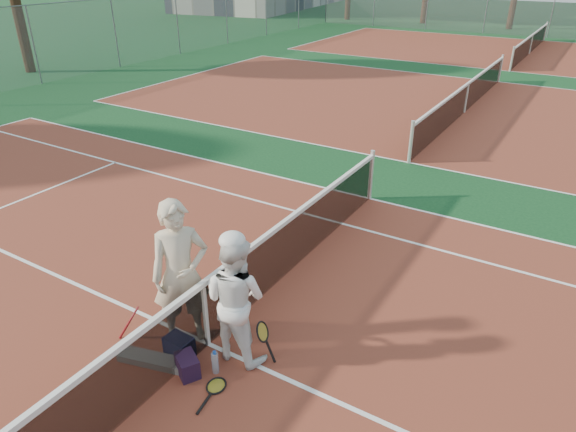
{
  "coord_description": "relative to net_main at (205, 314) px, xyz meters",
  "views": [
    {
      "loc": [
        3.75,
        -4.07,
        4.73
      ],
      "look_at": [
        0.0,
        2.09,
        1.05
      ],
      "focal_mm": 32.0,
      "sensor_mm": 36.0,
      "label": 1
    }
  ],
  "objects": [
    {
      "name": "ground",
      "position": [
        0.0,
        0.0,
        -0.51
      ],
      "size": [
        130.0,
        130.0,
        0.0
      ],
      "primitive_type": "plane",
      "color": "#103C1B",
      "rests_on": "ground"
    },
    {
      "name": "court_main",
      "position": [
        0.0,
        0.0,
        -0.51
      ],
      "size": [
        23.77,
        10.97,
        0.01
      ],
      "primitive_type": "cube",
      "color": "maroon",
      "rests_on": "ground"
    },
    {
      "name": "court_far_a",
      "position": [
        0.0,
        13.5,
        -0.51
      ],
      "size": [
        23.77,
        10.97,
        0.01
      ],
      "primitive_type": "cube",
      "color": "maroon",
      "rests_on": "ground"
    },
    {
      "name": "court_far_b",
      "position": [
        0.0,
        27.0,
        -0.51
      ],
      "size": [
        23.77,
        10.97,
        0.01
      ],
      "primitive_type": "cube",
      "color": "maroon",
      "rests_on": "ground"
    },
    {
      "name": "net_main",
      "position": [
        0.0,
        0.0,
        0.0
      ],
      "size": [
        0.1,
        10.98,
        1.02
      ],
      "primitive_type": null,
      "color": "black",
      "rests_on": "ground"
    },
    {
      "name": "net_far_a",
      "position": [
        0.0,
        13.5,
        0.0
      ],
      "size": [
        0.1,
        10.98,
        1.02
      ],
      "primitive_type": null,
      "color": "black",
      "rests_on": "ground"
    },
    {
      "name": "net_far_b",
      "position": [
        0.0,
        27.0,
        0.0
      ],
      "size": [
        0.1,
        10.98,
        1.02
      ],
      "primitive_type": null,
      "color": "black",
      "rests_on": "ground"
    },
    {
      "name": "fence_back",
      "position": [
        0.0,
        34.0,
        0.99
      ],
      "size": [
        32.0,
        0.06,
        3.0
      ],
      "primitive_type": null,
      "color": "slate",
      "rests_on": "ground"
    },
    {
      "name": "player_a",
      "position": [
        -0.35,
        -0.02,
        0.52
      ],
      "size": [
        0.87,
        0.9,
        2.07
      ],
      "primitive_type": "imported",
      "rotation": [
        0.0,
        0.0,
        0.87
      ],
      "color": "beige",
      "rests_on": "ground"
    },
    {
      "name": "player_b",
      "position": [
        0.45,
        0.08,
        0.37
      ],
      "size": [
        0.86,
        0.67,
        1.76
      ],
      "primitive_type": "imported",
      "rotation": [
        0.0,
        0.0,
        3.15
      ],
      "color": "white",
      "rests_on": "ground"
    },
    {
      "name": "racket_red",
      "position": [
        -0.9,
        -0.43,
        -0.25
      ],
      "size": [
        0.42,
        0.39,
        0.53
      ],
      "primitive_type": null,
      "rotation": [
        0.0,
        0.0,
        0.45
      ],
      "color": "maroon",
      "rests_on": "ground"
    },
    {
      "name": "racket_black_held",
      "position": [
        0.8,
        0.16,
        -0.22
      ],
      "size": [
        0.27,
        0.3,
        0.57
      ],
      "primitive_type": null,
      "rotation": [
        0.0,
        0.0,
        3.26
      ],
      "color": "black",
      "rests_on": "ground"
    },
    {
      "name": "racket_spare",
      "position": [
        0.58,
        -0.55,
        -0.49
      ],
      "size": [
        0.37,
        0.64,
        0.03
      ],
      "primitive_type": null,
      "rotation": [
        0.0,
        0.0,
        1.75
      ],
      "color": "black",
      "rests_on": "ground"
    },
    {
      "name": "sports_bag_navy",
      "position": [
        -0.18,
        -0.36,
        -0.37
      ],
      "size": [
        0.38,
        0.27,
        0.29
      ],
      "primitive_type": "cube",
      "rotation": [
        0.0,
        0.0,
        -0.06
      ],
      "color": "black",
      "rests_on": "ground"
    },
    {
      "name": "sports_bag_purple",
      "position": [
        0.14,
        -0.57,
        -0.37
      ],
      "size": [
        0.41,
        0.37,
        0.28
      ],
      "primitive_type": "cube",
      "rotation": [
        0.0,
        0.0,
        -0.53
      ],
      "color": "black",
      "rests_on": "ground"
    },
    {
      "name": "net_cover_canvas",
      "position": [
        -0.36,
        -0.65,
        -0.46
      ],
      "size": [
        1.0,
        0.46,
        0.1
      ],
      "primitive_type": "cube",
      "rotation": [
        0.0,
        0.0,
        0.26
      ],
      "color": "#5E5A55",
      "rests_on": "ground"
    },
    {
      "name": "water_bottle",
      "position": [
        0.42,
        -0.36,
        -0.36
      ],
      "size": [
        0.09,
        0.09,
        0.3
      ],
      "primitive_type": "cylinder",
      "color": "silver",
      "rests_on": "ground"
    }
  ]
}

